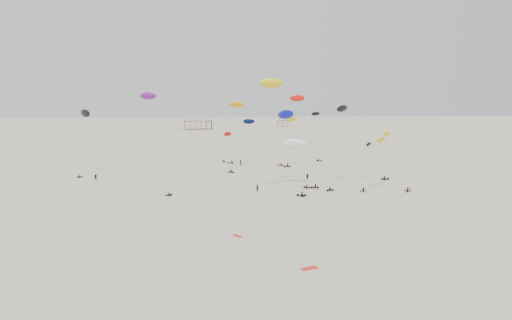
{
  "coord_description": "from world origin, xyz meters",
  "views": [
    {
      "loc": [
        -14.79,
        -26.9,
        20.56
      ],
      "look_at": [
        0.0,
        88.0,
        7.0
      ],
      "focal_mm": 35.0,
      "sensor_mm": 36.0,
      "label": 1
    }
  ],
  "objects": [
    {
      "name": "grounded_kite_b",
      "position": [
        -8.06,
        47.7,
        0.0
      ],
      "size": [
        1.57,
        1.89,
        0.07
      ],
      "primitive_type": "cube",
      "rotation": [
        0.0,
        0.0,
        -0.99
      ],
      "color": "red",
      "rests_on": "ground"
    },
    {
      "name": "rig_14",
      "position": [
        4.2,
        85.49,
        21.0
      ],
      "size": [
        9.2,
        11.13,
        26.49
      ],
      "rotation": [
        0.0,
        0.0,
        0.85
      ],
      "color": "black",
      "rests_on": "ground"
    },
    {
      "name": "rig_4",
      "position": [
        -1.78,
        122.01,
        16.59
      ],
      "size": [
        5.96,
        10.69,
        21.04
      ],
      "rotation": [
        0.0,
        0.0,
        3.74
      ],
      "color": "black",
      "rests_on": "ground"
    },
    {
      "name": "spectator_1",
      "position": [
        15.28,
        100.33,
        0.0
      ],
      "size": [
        1.15,
        1.02,
        2.04
      ],
      "primitive_type": "imported",
      "rotation": [
        0.0,
        0.0,
        5.73
      ],
      "color": "black",
      "rests_on": "ground"
    },
    {
      "name": "spectator_3",
      "position": [
        0.83,
        133.28,
        0.0
      ],
      "size": [
        0.95,
        0.84,
        2.17
      ],
      "primitive_type": "imported",
      "rotation": [
        0.0,
        0.0,
        2.67
      ],
      "color": "black",
      "rests_on": "ground"
    },
    {
      "name": "rig_7",
      "position": [
        18.13,
        131.49,
        18.42
      ],
      "size": [
        9.15,
        3.47,
        22.93
      ],
      "rotation": [
        0.0,
        0.0,
        1.65
      ],
      "color": "black",
      "rests_on": "ground"
    },
    {
      "name": "pier_fence",
      "position": [
        -62.0,
        350.0,
        0.77
      ],
      "size": [
        80.2,
        0.2,
        1.5
      ],
      "color": "black",
      "rests_on": "ground"
    },
    {
      "name": "rig_10",
      "position": [
        21.5,
        92.63,
        15.53
      ],
      "size": [
        9.45,
        14.3,
        21.37
      ],
      "rotation": [
        0.0,
        0.0,
        2.16
      ],
      "color": "black",
      "rests_on": "ground"
    },
    {
      "name": "rig_3",
      "position": [
        33.11,
        84.0,
        6.14
      ],
      "size": [
        5.18,
        10.1,
        14.12
      ],
      "rotation": [
        0.0,
        0.0,
        2.63
      ],
      "color": "black",
      "rests_on": "ground"
    },
    {
      "name": "rig_2",
      "position": [
        16.05,
        128.63,
        10.54
      ],
      "size": [
        5.14,
        5.59,
        16.02
      ],
      "rotation": [
        0.0,
        0.0,
        1.93
      ],
      "color": "black",
      "rests_on": "ground"
    },
    {
      "name": "ground_plane",
      "position": [
        0.0,
        200.0,
        0.0
      ],
      "size": [
        900.0,
        900.0,
        0.0
      ],
      "primitive_type": "plane",
      "color": "#C1B299"
    },
    {
      "name": "pavilion_main",
      "position": [
        -10.0,
        350.0,
        4.22
      ],
      "size": [
        21.0,
        13.0,
        9.8
      ],
      "color": "brown",
      "rests_on": "ground"
    },
    {
      "name": "rig_13",
      "position": [
        -45.27,
        121.66,
        15.63
      ],
      "size": [
        4.56,
        14.13,
        19.54
      ],
      "rotation": [
        0.0,
        0.0,
        5.53
      ],
      "color": "black",
      "rests_on": "ground"
    },
    {
      "name": "grounded_kite_a",
      "position": [
        -0.6,
        31.53,
        0.0
      ],
      "size": [
        2.38,
        1.63,
        0.08
      ],
      "primitive_type": "cube",
      "rotation": [
        0.0,
        0.0,
        0.37
      ],
      "color": "red",
      "rests_on": "ground"
    },
    {
      "name": "rig_11",
      "position": [
        9.82,
        97.43,
        14.97
      ],
      "size": [
        8.93,
        14.45,
        20.09
      ],
      "rotation": [
        0.0,
        0.0,
        1.84
      ],
      "color": "black",
      "rests_on": "ground"
    },
    {
      "name": "spectator_0",
      "position": [
        -0.03,
        85.42,
        0.0
      ],
      "size": [
        0.9,
        0.86,
        2.04
      ],
      "primitive_type": "imported",
      "rotation": [
        0.0,
        0.0,
        2.46
      ],
      "color": "black",
      "rests_on": "ground"
    },
    {
      "name": "rig_1",
      "position": [
        27.17,
        83.23,
        8.12
      ],
      "size": [
        7.57,
        5.11,
        12.81
      ],
      "rotation": [
        0.0,
        0.0,
        5.96
      ],
      "color": "black",
      "rests_on": "ground"
    },
    {
      "name": "rig_5",
      "position": [
        -23.99,
        91.24,
        17.99
      ],
      "size": [
        8.19,
        13.37,
        23.97
      ],
      "rotation": [
        0.0,
        0.0,
        5.7
      ],
      "color": "black",
      "rests_on": "ground"
    },
    {
      "name": "rig_8",
      "position": [
        2.81,
        142.63,
        10.04
      ],
      "size": [
        10.03,
        8.17,
        15.58
      ],
      "rotation": [
        0.0,
        0.0,
        1.31
      ],
      "color": "black",
      "rests_on": "ground"
    },
    {
      "name": "rig_0",
      "position": [
        -2.82,
        146.5,
        7.37
      ],
      "size": [
        4.37,
        8.06,
        10.52
      ],
      "rotation": [
        0.0,
        0.0,
        3.58
      ],
      "color": "black",
      "rests_on": "ground"
    },
    {
      "name": "pavilion_small",
      "position": [
        60.0,
        380.0,
        3.49
      ],
      "size": [
        9.0,
        7.0,
        8.0
      ],
      "color": "brown",
      "rests_on": "ground"
    },
    {
      "name": "rig_9",
      "position": [
        33.8,
        99.48,
        5.12
      ],
      "size": [
        6.4,
        5.86,
        10.09
      ],
      "rotation": [
        0.0,
        0.0,
        4.92
      ],
      "color": "black",
      "rests_on": "ground"
    },
    {
      "name": "spectator_2",
      "position": [
        -40.0,
        106.47,
        0.0
      ],
      "size": [
        1.38,
        0.92,
        2.14
      ],
      "primitive_type": "imported",
      "rotation": [
        0.0,
        0.0,
        6.48
      ],
      "color": "black",
      "rests_on": "ground"
    },
    {
      "name": "rig_6",
      "position": [
        28.4,
        142.31,
        9.43
      ],
      "size": [
        3.46,
        5.24,
        17.22
      ],
      "rotation": [
        0.0,
        0.0,
        4.4
      ],
      "color": "black",
      "rests_on": "ground"
    },
    {
      "name": "rig_12",
      "position": [
        10.85,
        94.86,
        9.34
      ],
      "size": [
        6.77,
        10.28,
        12.34
      ],
      "rotation": [
        0.0,
        0.0,
        0.48
      ],
      "color": "black",
      "rests_on": "ground"
    }
  ]
}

